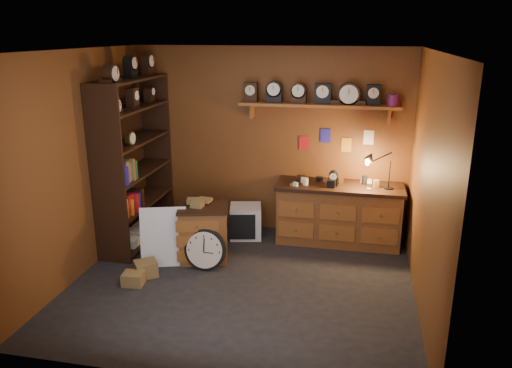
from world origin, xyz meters
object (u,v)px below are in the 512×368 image
(low_cabinet, at_px, (204,231))
(big_round_clock, at_px, (205,250))
(workbench, at_px, (339,210))
(shelving_unit, at_px, (132,155))

(low_cabinet, height_order, big_round_clock, low_cabinet)
(low_cabinet, bearing_deg, workbench, 14.31)
(workbench, distance_m, low_cabinet, 1.94)
(big_round_clock, bearing_deg, shelving_unit, 150.25)
(workbench, relative_size, low_cabinet, 2.14)
(workbench, relative_size, big_round_clock, 3.30)
(low_cabinet, relative_size, big_round_clock, 1.55)
(workbench, bearing_deg, shelving_unit, -170.13)
(workbench, height_order, big_round_clock, workbench)
(shelving_unit, xyz_separation_m, big_round_clock, (1.24, -0.71, -0.99))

